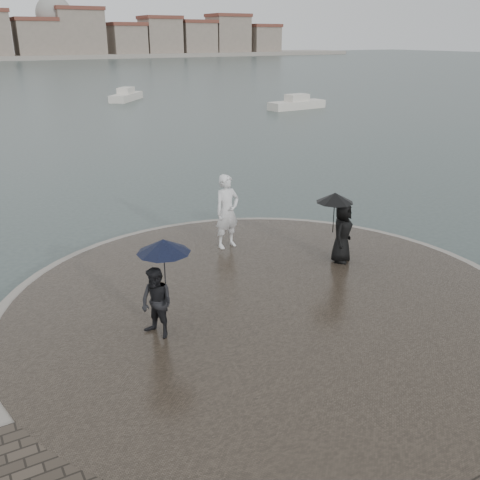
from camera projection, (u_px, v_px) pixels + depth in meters
ground at (371, 396)px, 9.73m from camera, size 400.00×400.00×0.00m
kerb_ring at (268, 309)px, 12.50m from camera, size 12.50×12.50×0.32m
quay_tip at (268, 308)px, 12.49m from camera, size 11.90×11.90×0.36m
statue at (227, 211)px, 15.28m from camera, size 0.84×0.61×2.15m
visitor_left at (159, 283)px, 10.66m from camera, size 1.20×1.09×2.04m
visitor_right at (340, 223)px, 14.25m from camera, size 1.23×1.03×1.95m
boats at (117, 108)px, 45.91m from camera, size 37.52×17.80×1.50m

